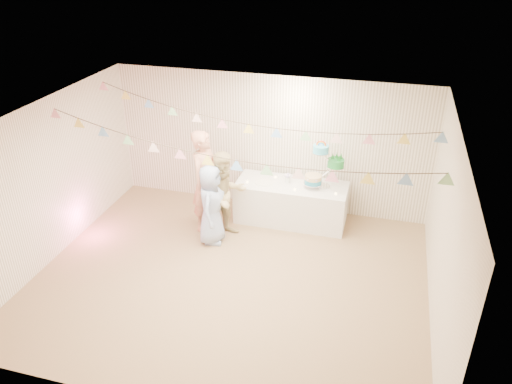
% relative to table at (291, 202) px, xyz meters
% --- Properties ---
extents(floor, '(6.00, 6.00, 0.00)m').
position_rel_table_xyz_m(floor, '(-0.55, -1.98, -0.38)').
color(floor, '#866748').
rests_on(floor, ground).
extents(ceiling, '(6.00, 6.00, 0.00)m').
position_rel_table_xyz_m(ceiling, '(-0.55, -1.98, 2.22)').
color(ceiling, silver).
rests_on(ceiling, ground).
extents(back_wall, '(6.00, 6.00, 0.00)m').
position_rel_table_xyz_m(back_wall, '(-0.55, 0.52, 0.92)').
color(back_wall, white).
rests_on(back_wall, ground).
extents(front_wall, '(6.00, 6.00, 0.00)m').
position_rel_table_xyz_m(front_wall, '(-0.55, -4.48, 0.92)').
color(front_wall, white).
rests_on(front_wall, ground).
extents(left_wall, '(5.00, 5.00, 0.00)m').
position_rel_table_xyz_m(left_wall, '(-3.55, -1.98, 0.92)').
color(left_wall, white).
rests_on(left_wall, ground).
extents(right_wall, '(5.00, 5.00, 0.00)m').
position_rel_table_xyz_m(right_wall, '(2.45, -1.98, 0.92)').
color(right_wall, white).
rests_on(right_wall, ground).
extents(table, '(2.02, 0.81, 0.76)m').
position_rel_table_xyz_m(table, '(0.00, 0.00, 0.00)').
color(table, silver).
rests_on(table, floor).
extents(cake_stand, '(0.74, 0.44, 0.83)m').
position_rel_table_xyz_m(cake_stand, '(0.55, 0.05, 0.79)').
color(cake_stand, silver).
rests_on(cake_stand, table).
extents(cake_bottom, '(0.31, 0.31, 0.15)m').
position_rel_table_xyz_m(cake_bottom, '(0.40, -0.01, 0.46)').
color(cake_bottom, teal).
rests_on(cake_bottom, cake_stand).
extents(cake_middle, '(0.27, 0.27, 0.22)m').
position_rel_table_xyz_m(cake_middle, '(0.73, 0.14, 0.73)').
color(cake_middle, '#1A7B30').
rests_on(cake_middle, cake_stand).
extents(cake_top_tier, '(0.25, 0.25, 0.19)m').
position_rel_table_xyz_m(cake_top_tier, '(0.49, 0.02, 1.00)').
color(cake_top_tier, '#44B6D6').
rests_on(cake_top_tier, cake_stand).
extents(platter, '(0.35, 0.35, 0.02)m').
position_rel_table_xyz_m(platter, '(-0.50, -0.05, 0.38)').
color(platter, white).
rests_on(platter, table).
extents(posy, '(0.16, 0.16, 0.18)m').
position_rel_table_xyz_m(posy, '(-0.09, 0.05, 0.46)').
color(posy, white).
rests_on(posy, table).
extents(person_adult_a, '(0.58, 0.76, 1.87)m').
position_rel_table_xyz_m(person_adult_a, '(-1.43, -0.63, 0.56)').
color(person_adult_a, tan).
rests_on(person_adult_a, floor).
extents(person_adult_b, '(0.98, 0.98, 1.61)m').
position_rel_table_xyz_m(person_adult_b, '(-1.00, -0.81, 0.42)').
color(person_adult_b, tan).
rests_on(person_adult_b, floor).
extents(person_child, '(0.51, 0.73, 1.43)m').
position_rel_table_xyz_m(person_child, '(-1.18, -1.04, 0.34)').
color(person_child, '#93A6D0').
rests_on(person_child, floor).
extents(bunting_back, '(5.60, 1.10, 0.40)m').
position_rel_table_xyz_m(bunting_back, '(-0.55, -0.88, 1.97)').
color(bunting_back, pink).
rests_on(bunting_back, ceiling).
extents(bunting_front, '(5.60, 0.90, 0.36)m').
position_rel_table_xyz_m(bunting_front, '(-0.55, -2.18, 1.94)').
color(bunting_front, '#72A5E5').
rests_on(bunting_front, ceiling).
extents(tealight_0, '(0.04, 0.04, 0.03)m').
position_rel_table_xyz_m(tealight_0, '(-0.80, -0.15, 0.39)').
color(tealight_0, '#FFD88C').
rests_on(tealight_0, table).
extents(tealight_1, '(0.04, 0.04, 0.03)m').
position_rel_table_xyz_m(tealight_1, '(-0.35, 0.18, 0.39)').
color(tealight_1, '#FFD88C').
rests_on(tealight_1, table).
extents(tealight_2, '(0.04, 0.04, 0.03)m').
position_rel_table_xyz_m(tealight_2, '(0.10, -0.22, 0.39)').
color(tealight_2, '#FFD88C').
rests_on(tealight_2, table).
extents(tealight_3, '(0.04, 0.04, 0.03)m').
position_rel_table_xyz_m(tealight_3, '(0.35, 0.22, 0.39)').
color(tealight_3, '#FFD88C').
rests_on(tealight_3, table).
extents(tealight_4, '(0.04, 0.04, 0.03)m').
position_rel_table_xyz_m(tealight_4, '(0.82, -0.18, 0.39)').
color(tealight_4, '#FFD88C').
rests_on(tealight_4, table).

